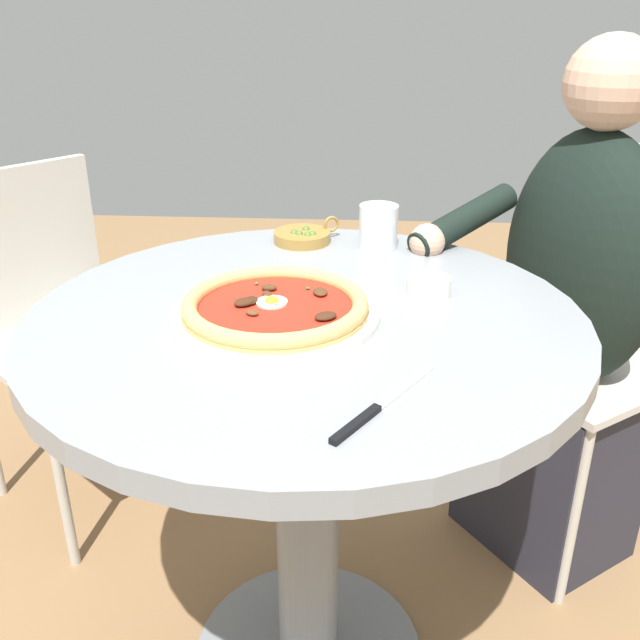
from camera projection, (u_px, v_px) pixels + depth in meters
dining_table at (306, 404)px, 1.19m from camera, size 0.88×0.88×0.76m
pizza_on_plate at (275, 308)px, 1.10m from camera, size 0.32×0.32×0.04m
water_glass at (378, 230)px, 1.39m from camera, size 0.08×0.08×0.09m
steak_knife at (371, 413)px, 0.85m from camera, size 0.19×0.13×0.01m
ramekin_capers at (429, 286)px, 1.18m from camera, size 0.07×0.07×0.03m
olive_pan at (303, 236)px, 1.43m from camera, size 0.11×0.13×0.05m
diner_person at (566, 351)px, 1.54m from camera, size 0.44×0.58×1.16m
cafe_chair_diner at (612, 322)px, 1.60m from camera, size 0.53×0.53×0.92m
cafe_chair_spare_near at (56, 309)px, 1.76m from camera, size 0.58×0.58×0.84m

